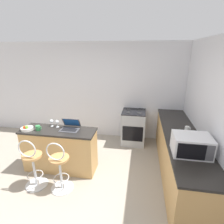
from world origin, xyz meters
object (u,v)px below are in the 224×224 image
Objects in this scene: bar_stool_near at (33,165)px; microwave at (191,145)px; wine_glass_tall at (52,121)px; wine_glass_short at (57,122)px; bar_stool_far at (60,168)px; mug_green at (38,128)px; fruit_bowl at (27,128)px; laptop at (70,127)px; mug_white at (187,129)px; stove_range at (133,127)px.

microwave reaches higher than bar_stool_near.
wine_glass_short is at bearing -8.82° from wine_glass_tall.
bar_stool_far is 0.93m from mug_green.
fruit_bowl is (-0.52, -0.24, -0.08)m from wine_glass_short.
wine_glass_short reaches higher than fruit_bowl.
microwave is (2.10, 0.11, 0.59)m from bar_stool_far.
wine_glass_tall is at bearing 171.13° from laptop.
fruit_bowl is at bearing 173.36° from microwave.
laptop is at bearing -172.51° from mug_white.
mug_white is 2.58m from wine_glass_short.
bar_stool_far is 6.38× the size of wine_glass_short.
microwave is 3.51× the size of wine_glass_short.
microwave is at bearing -6.64° from fruit_bowl.
wine_glass_short is at bearing 75.20° from bar_stool_near.
wine_glass_tall is at bearing 166.71° from microwave.
bar_stool_near is at bearing 180.00° from bar_stool_far.
mug_white is at bearing 4.90° from wine_glass_tall.
fruit_bowl is (-0.34, 0.45, 0.48)m from bar_stool_near.
bar_stool_near is 2.55m from stove_range.
bar_stool_near is 2.94m from mug_white.
wine_glass_tall reaches higher than mug_white.
fruit_bowl is at bearing -146.37° from wine_glass_tall.
stove_range is (1.19, 1.29, -0.50)m from laptop.
wine_glass_tall is (-1.62, -1.22, 0.55)m from stove_range.
fruit_bowl is (-2.94, 0.34, -0.11)m from microwave.
wine_glass_short is (-2.42, 0.58, -0.04)m from microwave.
microwave is at bearing -13.53° from wine_glass_short.
bar_stool_far is at bearing -177.14° from microwave.
mug_green is (-2.73, 0.38, -0.10)m from microwave.
stove_range is 2.10m from wine_glass_tall.
wine_glass_tall reaches higher than bar_stool_near.
microwave reaches higher than bar_stool_far.
fruit_bowl is at bearing -143.67° from stove_range.
stove_range is 3.90× the size of fruit_bowl.
stove_range is at bearing 38.82° from mug_green.
mug_green is at bearing -171.00° from mug_white.
microwave is 5.29× the size of mug_white.
mug_white is at bearing 5.60° from wine_glass_short.
microwave reaches higher than laptop.
fruit_bowl is at bearing -170.42° from mug_green.
bar_stool_near is 0.70m from mug_green.
bar_stool_near reaches higher than stove_range.
mug_green is (-0.60, -0.16, -0.01)m from laptop.
laptop is 2.34× the size of wine_glass_short.
bar_stool_far is 1.82× the size of microwave.
wine_glass_short reaches higher than bar_stool_near.
mug_white is (1.07, -0.99, 0.49)m from stove_range.
microwave is at bearing -99.54° from mug_white.
mug_green is 0.69× the size of wine_glass_short.
wine_glass_short is (-0.30, 0.05, 0.06)m from laptop.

